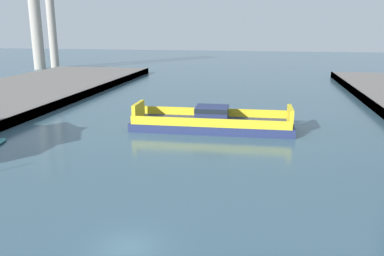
% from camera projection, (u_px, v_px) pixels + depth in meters
% --- Properties ---
extents(ground_plane, '(400.00, 400.00, 0.00)m').
position_uv_depth(ground_plane, '(127.00, 247.00, 24.42)').
color(ground_plane, '#385666').
extents(chain_ferry, '(21.32, 7.05, 3.30)m').
position_uv_depth(chain_ferry, '(212.00, 122.00, 52.06)').
color(chain_ferry, navy).
rests_on(chain_ferry, ground).
extents(smokestack_distant_a, '(3.78, 3.78, 37.09)m').
position_uv_depth(smokestack_distant_a, '(34.00, 5.00, 120.58)').
color(smokestack_distant_a, '#9E998E').
rests_on(smokestack_distant_a, ground).
extents(smokestack_distant_b, '(2.69, 2.69, 34.37)m').
position_uv_depth(smokestack_distant_b, '(50.00, 9.00, 118.17)').
color(smokestack_distant_b, '#9E998E').
rests_on(smokestack_distant_b, ground).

